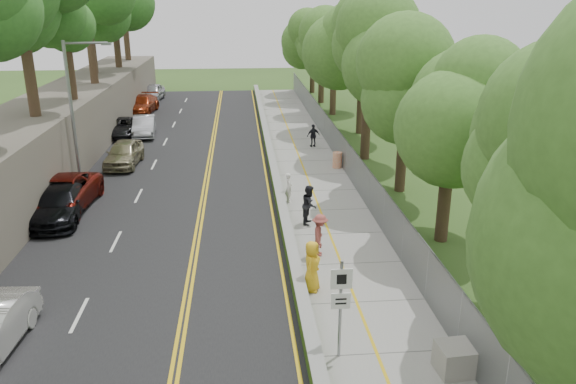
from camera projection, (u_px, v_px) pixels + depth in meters
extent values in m
plane|color=#33511E|center=(294.00, 306.00, 19.33)|extent=(140.00, 140.00, 0.00)
cube|color=black|center=(178.00, 178.00, 33.01)|extent=(11.20, 66.00, 0.04)
cube|color=gray|center=(312.00, 175.00, 33.66)|extent=(4.20, 66.00, 0.05)
cube|color=#6DDF21|center=(274.00, 171.00, 33.38)|extent=(0.42, 66.00, 0.60)
cube|color=#595147|center=(31.00, 149.00, 31.70)|extent=(5.00, 66.00, 4.00)
cube|color=slate|center=(347.00, 158.00, 33.51)|extent=(0.04, 66.00, 2.00)
cylinder|color=gray|center=(72.00, 116.00, 30.33)|extent=(0.18, 0.18, 8.00)
cylinder|color=gray|center=(85.00, 43.00, 29.17)|extent=(2.30, 0.13, 0.13)
cube|color=gray|center=(106.00, 44.00, 29.27)|extent=(0.50, 0.22, 0.14)
cylinder|color=gray|center=(340.00, 310.00, 16.07)|extent=(0.09, 0.09, 3.10)
cube|color=white|center=(342.00, 279.00, 15.72)|extent=(0.62, 0.04, 0.62)
cube|color=white|center=(341.00, 301.00, 15.95)|extent=(0.56, 0.04, 0.50)
cylinder|color=#D34000|center=(337.00, 160.00, 34.87)|extent=(0.59, 0.59, 0.97)
cube|color=gray|center=(459.00, 358.00, 15.77)|extent=(1.32, 1.03, 0.83)
imported|color=#66130C|center=(61.00, 194.00, 27.73)|extent=(3.15, 6.13, 1.66)
imported|color=black|center=(60.00, 204.00, 26.65)|extent=(2.41, 5.31, 1.51)
imported|color=gray|center=(124.00, 153.00, 35.25)|extent=(2.10, 4.71, 1.57)
imported|color=#A1A2A7|center=(144.00, 126.00, 42.98)|extent=(2.00, 4.67, 1.50)
imported|color=black|center=(123.00, 127.00, 42.86)|extent=(2.41, 4.95, 1.35)
imported|color=maroon|center=(142.00, 104.00, 51.46)|extent=(2.79, 5.69, 1.59)
imported|color=#B2B2B7|center=(152.00, 92.00, 57.87)|extent=(2.38, 5.06, 1.67)
imported|color=yellow|center=(312.00, 266.00, 20.01)|extent=(0.90, 1.09, 1.90)
imported|color=white|center=(289.00, 187.00, 28.90)|extent=(0.42, 0.59, 1.54)
imported|color=black|center=(310.00, 205.00, 26.05)|extent=(0.95, 1.07, 1.85)
imported|color=#A14741|center=(320.00, 235.00, 22.82)|extent=(0.82, 1.22, 1.76)
imported|color=black|center=(313.00, 136.00, 39.67)|extent=(1.02, 0.65, 1.62)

